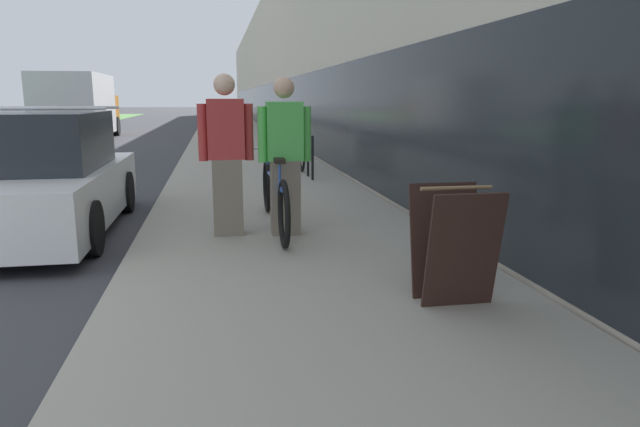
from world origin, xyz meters
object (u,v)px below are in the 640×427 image
Objects in this scene: tandem_bicycle at (274,196)px; person_rider at (285,157)px; cruiser_bike_nearest at (298,153)px; bike_rack_hoop at (310,152)px; parked_sedan_curbside at (38,180)px; moving_truck at (78,107)px; person_bystander at (226,156)px; sandwich_board_sign at (454,244)px.

tandem_bicycle is 1.52× the size of person_rider.
tandem_bicycle is 1.60× the size of cruiser_bike_nearest.
person_rider is at bearing -75.12° from tandem_bicycle.
parked_sedan_curbside is (-3.96, -3.52, 0.04)m from bike_rack_hoop.
moving_truck is at bearing 100.77° from parked_sedan_curbside.
person_rider is 19.60m from moving_truck.
moving_truck is at bearing 106.88° from person_bystander.
parked_sedan_curbside is at bearing -128.04° from cruiser_bike_nearest.
bike_rack_hoop is 0.94× the size of sandwich_board_sign.
bike_rack_hoop is 7.02m from sandwich_board_sign.
cruiser_bike_nearest is at bearing 80.47° from person_rider.
person_bystander is 3.06m from sandwich_board_sign.
person_rider is 3.12m from parked_sedan_curbside.
tandem_bicycle is at bearing -104.95° from bike_rack_hoop.
parked_sedan_curbside is (-3.92, 3.49, 0.10)m from sandwich_board_sign.
person_bystander is (-0.65, 0.10, 0.02)m from person_rider.
parked_sedan_curbside is (-3.95, -5.05, 0.20)m from cruiser_bike_nearest.
person_rider is 0.29× the size of moving_truck.
tandem_bicycle reaches higher than sandwich_board_sign.
sandwich_board_sign is at bearing -68.67° from tandem_bicycle.
person_rider reaches higher than cruiser_bike_nearest.
cruiser_bike_nearest is at bearing 79.03° from tandem_bicycle.
person_rider is 0.98× the size of person_bystander.
sandwich_board_sign is 0.15× the size of moving_truck.
cruiser_bike_nearest is at bearing 89.82° from sandwich_board_sign.
person_bystander reaches higher than cruiser_bike_nearest.
bike_rack_hoop is 1.53m from cruiser_bike_nearest.
bike_rack_hoop is at bearing 41.63° from parked_sedan_curbside.
cruiser_bike_nearest is at bearing 90.53° from bike_rack_hoop.
person_bystander is 0.29× the size of moving_truck.
bike_rack_hoop is 5.30m from parked_sedan_curbside.
tandem_bicycle reaches higher than cruiser_bike_nearest.
person_rider is 0.66m from person_bystander.
parked_sedan_curbside is at bearing 157.26° from person_bystander.
moving_truck is (-6.26, 18.57, 0.32)m from person_rider.
person_bystander reaches higher than bike_rack_hoop.
tandem_bicycle is 4.38m from bike_rack_hoop.
person_rider reaches higher than bike_rack_hoop.
person_bystander is 4.80m from bike_rack_hoop.
person_bystander is 1.07× the size of cruiser_bike_nearest.
person_rider is 0.43× the size of parked_sedan_curbside.
moving_truck is (-3.33, 17.52, 0.66)m from parked_sedan_curbside.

